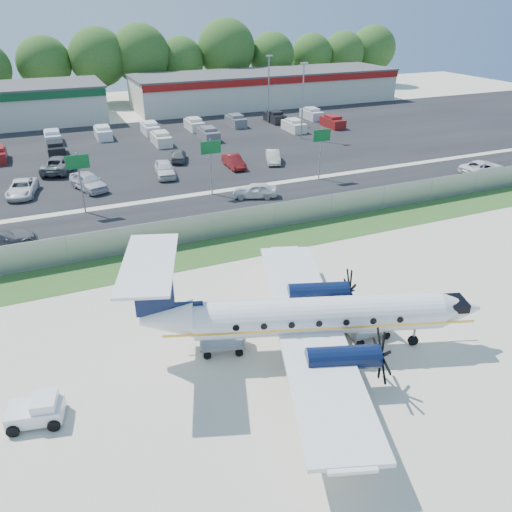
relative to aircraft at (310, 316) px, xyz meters
name	(u,v)px	position (x,y,z in m)	size (l,w,h in m)	color
ground	(303,346)	(-0.10, 0.39, -2.05)	(170.00, 170.00, 0.00)	beige
grass_verge	(222,249)	(-0.10, 12.39, -2.04)	(170.00, 4.00, 0.02)	#2D561E
access_road	(193,214)	(-0.10, 19.39, -2.03)	(170.00, 8.00, 0.02)	black
parking_lot	(140,151)	(-0.10, 40.39, -2.03)	(170.00, 32.00, 0.02)	black
perimeter_fence	(212,226)	(-0.10, 14.39, -1.04)	(120.00, 0.06, 1.99)	gray
building_east	(266,88)	(25.90, 62.37, 0.58)	(44.40, 12.40, 5.24)	beige
sign_left	(79,170)	(-8.10, 23.30, 1.57)	(1.80, 0.26, 5.00)	gray
sign_mid	(211,155)	(2.90, 23.30, 1.57)	(1.80, 0.26, 5.00)	gray
sign_right	(321,143)	(13.90, 23.30, 1.57)	(1.80, 0.26, 5.00)	gray
light_pole_ne	(303,96)	(19.90, 38.39, 3.19)	(0.90, 0.35, 9.09)	gray
light_pole_se	(269,85)	(19.90, 48.39, 3.19)	(0.90, 0.35, 9.09)	gray
tree_line	(100,103)	(-0.10, 74.39, -2.05)	(112.00, 6.00, 14.00)	#2A5418
aircraft	(310,316)	(0.00, 0.00, 0.00)	(17.28, 16.84, 5.30)	white
pushback_tug	(38,410)	(-12.47, 0.28, -1.49)	(2.39, 1.94, 1.17)	white
baggage_cart_near	(222,341)	(-3.93, 1.73, -1.50)	(2.49, 1.86, 1.16)	gray
baggage_cart_far	(367,327)	(3.33, -0.14, -1.49)	(2.29, 1.41, 1.19)	gray
cone_starboard_wing	(305,252)	(4.79, 9.34, -1.82)	(0.34, 0.34, 0.48)	#FF5908
road_car_mid	(255,197)	(6.13, 21.10, -2.05)	(1.56, 3.88, 1.32)	silver
road_car_east	(481,174)	(29.70, 18.23, -2.05)	(2.29, 4.97, 1.38)	silver
parked_car_a	(24,195)	(-12.74, 29.84, -2.05)	(2.20, 4.77, 1.33)	silver
parked_car_b	(89,190)	(-7.14, 29.01, -2.05)	(1.90, 4.71, 1.61)	silver
parked_car_c	(165,176)	(0.30, 30.15, -2.05)	(1.79, 4.45, 1.52)	silver
parked_car_d	(234,167)	(7.63, 30.22, -2.05)	(1.39, 3.99, 1.32)	maroon
parked_car_e	(273,163)	(12.15, 30.20, -2.05)	(1.35, 3.88, 1.28)	beige
parked_car_f	(61,171)	(-9.12, 36.01, -2.05)	(2.67, 5.79, 1.61)	#595B5E
parked_car_g	(179,161)	(2.95, 34.79, -2.05)	(1.55, 3.85, 1.31)	#595B5E
far_parking_rows	(132,142)	(-0.10, 45.39, -2.05)	(56.00, 10.00, 1.60)	gray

